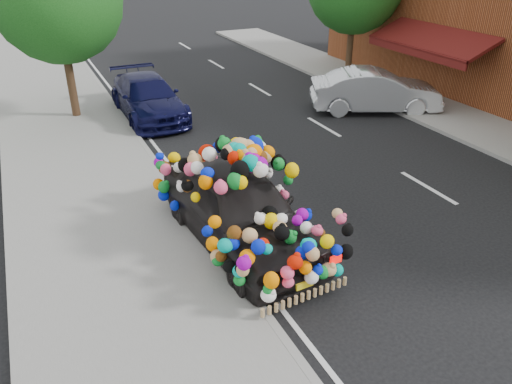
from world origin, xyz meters
TOP-DOWN VIEW (x-y plane):
  - ground at (0.00, 0.00)m, footprint 100.00×100.00m
  - sidewalk at (-4.30, 0.00)m, footprint 4.00×60.00m
  - kerb at (-2.35, 0.00)m, footprint 0.15×60.00m
  - footpath_far at (8.20, 3.00)m, footprint 3.00×40.00m
  - lane_markings at (3.60, 0.00)m, footprint 6.00×50.00m
  - plush_art_car at (-1.80, -0.23)m, footprint 2.62×5.09m
  - navy_sedan at (-1.43, 8.57)m, footprint 1.96×4.80m
  - silver_hatchback at (6.15, 5.66)m, footprint 4.83×3.40m

SIDE VIEW (x-z plane):
  - ground at x=0.00m, z-range 0.00..0.00m
  - lane_markings at x=3.60m, z-range 0.00..0.01m
  - sidewalk at x=-4.30m, z-range 0.00..0.12m
  - footpath_far at x=8.20m, z-range 0.00..0.12m
  - kerb at x=-2.35m, z-range 0.00..0.13m
  - navy_sedan at x=-1.43m, z-range 0.00..1.39m
  - silver_hatchback at x=6.15m, z-range 0.00..1.51m
  - plush_art_car at x=-1.80m, z-range 0.03..2.30m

